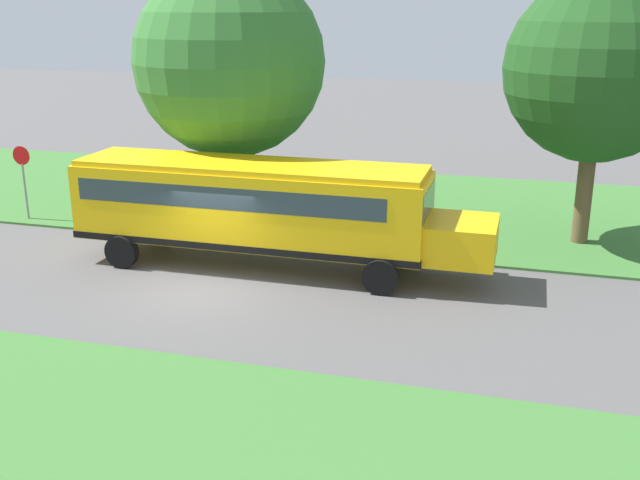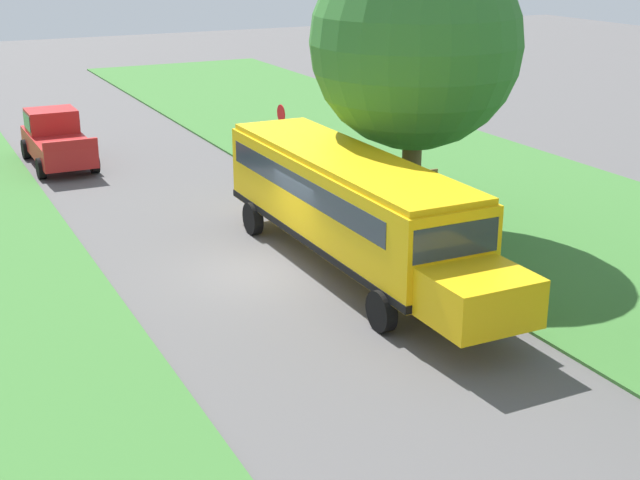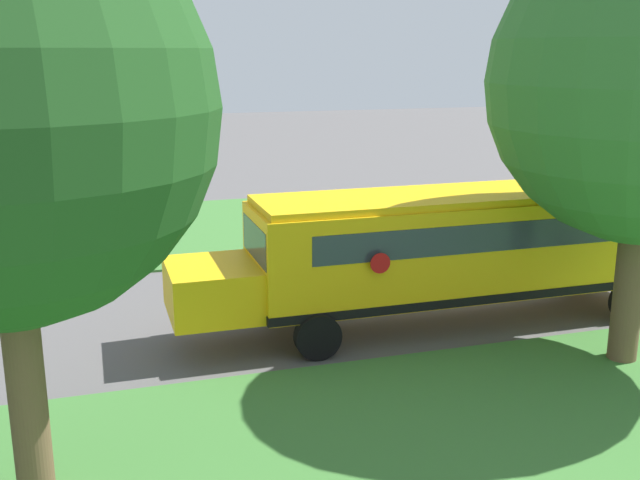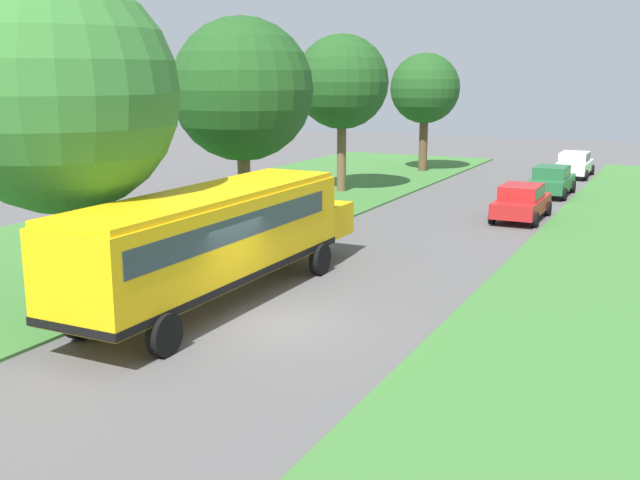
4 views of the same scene
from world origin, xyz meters
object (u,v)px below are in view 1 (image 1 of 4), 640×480
at_px(oak_tree_roadside_mid, 597,67).
at_px(park_bench, 186,196).
at_px(school_bus, 260,205).
at_px(stop_sign, 23,174).
at_px(oak_tree_beside_bus, 226,60).
at_px(trash_bin, 92,200).

bearing_deg(oak_tree_roadside_mid, park_bench, -92.29).
xyz_separation_m(school_bus, stop_sign, (-2.36, -9.90, -0.19)).
relative_size(oak_tree_beside_bus, trash_bin, 9.88).
relative_size(school_bus, trash_bin, 13.80).
distance_m(school_bus, oak_tree_beside_bus, 5.56).
height_order(oak_tree_beside_bus, trash_bin, oak_tree_beside_bus).
height_order(oak_tree_roadside_mid, trash_bin, oak_tree_roadside_mid).
bearing_deg(school_bus, oak_tree_roadside_mid, 117.81).
xyz_separation_m(oak_tree_beside_bus, oak_tree_roadside_mid, (-1.64, 11.56, -0.10)).
height_order(school_bus, park_bench, school_bus).
relative_size(oak_tree_beside_bus, park_bench, 5.45).
bearing_deg(school_bus, trash_bin, -115.88).
bearing_deg(oak_tree_roadside_mid, stop_sign, -82.45).
xyz_separation_m(oak_tree_beside_bus, stop_sign, (0.90, -7.63, -4.08)).
bearing_deg(trash_bin, park_bench, 114.61).
height_order(school_bus, trash_bin, school_bus).
distance_m(stop_sign, trash_bin, 2.65).
xyz_separation_m(oak_tree_roadside_mid, trash_bin, (0.88, -17.58, -5.26)).
distance_m(school_bus, stop_sign, 10.18).
relative_size(oak_tree_roadside_mid, stop_sign, 3.11).
distance_m(oak_tree_beside_bus, oak_tree_roadside_mid, 11.68).
bearing_deg(park_bench, stop_sign, -56.96).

